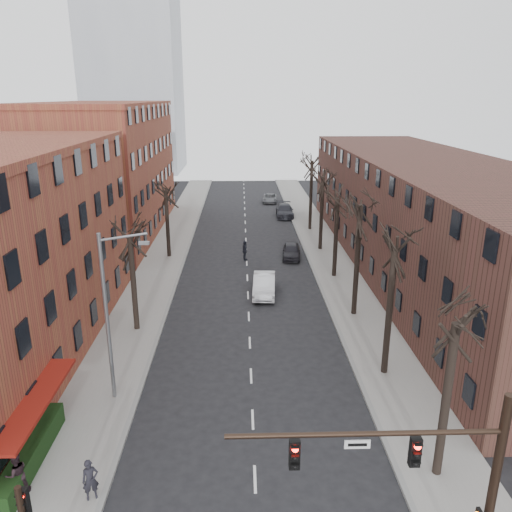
{
  "coord_description": "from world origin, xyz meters",
  "views": [
    {
      "loc": [
        -0.46,
        -12.83,
        15.17
      ],
      "look_at": [
        0.57,
        21.78,
        4.0
      ],
      "focal_mm": 35.0,
      "sensor_mm": 36.0,
      "label": 1
    }
  ],
  "objects": [
    {
      "name": "streetlight",
      "position": [
        -7.03,
        10.0,
        5.01
      ],
      "size": [
        2.45,
        0.22,
        9.03
      ],
      "color": "slate",
      "rests_on": "ground"
    },
    {
      "name": "awning_left",
      "position": [
        -9.4,
        6.0,
        0.0
      ],
      "size": [
        1.2,
        7.0,
        0.15
      ],
      "primitive_type": "cube",
      "color": "maroon",
      "rests_on": "ground"
    },
    {
      "name": "parked_car_near",
      "position": [
        4.39,
        33.47,
        0.72
      ],
      "size": [
        2.1,
        4.35,
        1.43
      ],
      "primitive_type": "imported",
      "rotation": [
        0.0,
        0.0,
        -0.1
      ],
      "color": "black",
      "rests_on": "ground"
    },
    {
      "name": "office_tower",
      "position": [
        -22.0,
        95.0,
        30.0
      ],
      "size": [
        18.0,
        18.0,
        60.0
      ],
      "primitive_type": "cube",
      "color": "#B2B7BF",
      "rests_on": "ground"
    },
    {
      "name": "sidewalk_left",
      "position": [
        -8.0,
        35.0,
        0.07
      ],
      "size": [
        4.0,
        90.0,
        0.15
      ],
      "primitive_type": "cube",
      "color": "gray",
      "rests_on": "ground"
    },
    {
      "name": "tree_right_a",
      "position": [
        7.6,
        4.0,
        0.0
      ],
      "size": [
        5.2,
        5.2,
        10.0
      ],
      "primitive_type": null,
      "color": "black",
      "rests_on": "ground"
    },
    {
      "name": "parked_car_mid",
      "position": [
        5.21,
        50.98,
        0.79
      ],
      "size": [
        2.37,
        5.48,
        1.57
      ],
      "primitive_type": "imported",
      "rotation": [
        0.0,
        0.0,
        -0.03
      ],
      "color": "black",
      "rests_on": "ground"
    },
    {
      "name": "pedestrian_a",
      "position": [
        -6.4,
        3.03,
        1.01
      ],
      "size": [
        0.74,
        0.62,
        1.72
      ],
      "primitive_type": "imported",
      "rotation": [
        0.0,
        0.0,
        0.4
      ],
      "color": "black",
      "rests_on": "sidewalk_left"
    },
    {
      "name": "tree_left_b",
      "position": [
        -7.6,
        34.0,
        0.0
      ],
      "size": [
        5.2,
        5.2,
        9.5
      ],
      "primitive_type": null,
      "color": "black",
      "rests_on": "ground"
    },
    {
      "name": "silver_sedan",
      "position": [
        1.3,
        24.2,
        0.8
      ],
      "size": [
        2.02,
        4.99,
        1.61
      ],
      "primitive_type": "imported",
      "rotation": [
        0.0,
        0.0,
        -0.07
      ],
      "color": "silver",
      "rests_on": "ground"
    },
    {
      "name": "pedestrian_crossing",
      "position": [
        -0.16,
        32.8,
        0.99
      ],
      "size": [
        0.81,
        1.25,
        1.98
      ],
      "primitive_type": "imported",
      "rotation": [
        0.0,
        0.0,
        1.87
      ],
      "color": "black",
      "rests_on": "ground"
    },
    {
      "name": "tree_right_c",
      "position": [
        7.6,
        20.0,
        0.0
      ],
      "size": [
        5.2,
        5.2,
        11.6
      ],
      "primitive_type": null,
      "color": "black",
      "rests_on": "ground"
    },
    {
      "name": "tree_right_e",
      "position": [
        7.6,
        36.0,
        0.0
      ],
      "size": [
        5.2,
        5.2,
        10.8
      ],
      "primitive_type": null,
      "color": "black",
      "rests_on": "ground"
    },
    {
      "name": "sidewalk_right",
      "position": [
        8.0,
        35.0,
        0.07
      ],
      "size": [
        4.0,
        90.0,
        0.15
      ],
      "primitive_type": "cube",
      "color": "gray",
      "rests_on": "ground"
    },
    {
      "name": "tree_right_b",
      "position": [
        7.6,
        12.0,
        0.0
      ],
      "size": [
        5.2,
        5.2,
        10.8
      ],
      "primitive_type": null,
      "color": "black",
      "rests_on": "ground"
    },
    {
      "name": "building_right",
      "position": [
        16.0,
        30.0,
        5.0
      ],
      "size": [
        12.0,
        50.0,
        10.0
      ],
      "primitive_type": "cube",
      "color": "#482721",
      "rests_on": "ground"
    },
    {
      "name": "parked_car_far",
      "position": [
        3.8,
        60.22,
        0.62
      ],
      "size": [
        2.44,
        4.62,
        1.24
      ],
      "primitive_type": "imported",
      "rotation": [
        0.0,
        0.0,
        -0.09
      ],
      "color": "#57595E",
      "rests_on": "ground"
    },
    {
      "name": "hedge",
      "position": [
        -9.5,
        5.0,
        0.65
      ],
      "size": [
        0.8,
        6.0,
        1.0
      ],
      "primitive_type": "cube",
      "color": "#1B3512",
      "rests_on": "sidewalk_left"
    },
    {
      "name": "tree_left_a",
      "position": [
        -7.6,
        18.0,
        0.0
      ],
      "size": [
        5.2,
        5.2,
        9.5
      ],
      "primitive_type": null,
      "color": "black",
      "rests_on": "ground"
    },
    {
      "name": "signal_mast_arm",
      "position": [
        5.45,
        -1.0,
        4.4
      ],
      "size": [
        8.14,
        0.3,
        7.2
      ],
      "color": "black",
      "rests_on": "ground"
    },
    {
      "name": "tree_right_d",
      "position": [
        7.6,
        28.0,
        0.0
      ],
      "size": [
        5.2,
        5.2,
        10.0
      ],
      "primitive_type": null,
      "color": "black",
      "rests_on": "ground"
    },
    {
      "name": "pedestrian_b",
      "position": [
        -9.36,
        3.37,
        1.06
      ],
      "size": [
        1.12,
        1.08,
        1.82
      ],
      "primitive_type": "imported",
      "rotation": [
        0.0,
        0.0,
        3.79
      ],
      "color": "black",
      "rests_on": "sidewalk_left"
    },
    {
      "name": "building_left_far",
      "position": [
        -16.0,
        44.0,
        7.0
      ],
      "size": [
        12.0,
        28.0,
        14.0
      ],
      "primitive_type": "cube",
      "color": "brown",
      "rests_on": "ground"
    },
    {
      "name": "tree_right_f",
      "position": [
        7.6,
        44.0,
        0.0
      ],
      "size": [
        5.2,
        5.2,
        11.6
      ],
      "primitive_type": null,
      "color": "black",
      "rests_on": "ground"
    }
  ]
}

